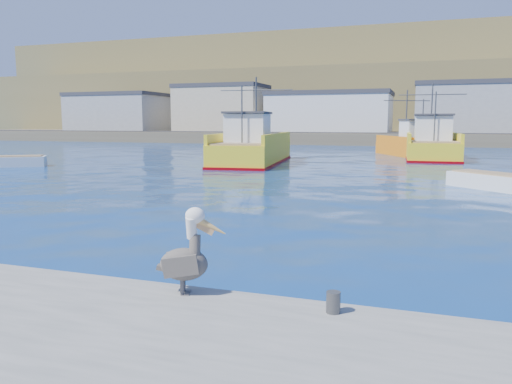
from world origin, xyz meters
TOP-DOWN VIEW (x-y plane):
  - ground at (0.00, 0.00)m, footprint 260.00×260.00m
  - dock_bollards at (0.60, -3.40)m, footprint 36.20×0.20m
  - far_shore at (0.00, 109.20)m, footprint 200.00×81.00m
  - trawler_yellow_a at (-8.41, 25.95)m, footprint 5.85×12.93m
  - trawler_yellow_b at (4.56, 35.81)m, footprint 5.66×12.14m
  - boat_orange at (2.77, 38.81)m, footprint 6.72×9.26m
  - skiff_left at (-23.51, 17.76)m, footprint 4.48×3.65m
  - skiff_mid at (7.24, 15.51)m, footprint 4.18×4.11m
  - pelican at (0.72, -3.34)m, footprint 1.08×0.64m

SIDE VIEW (x-z plane):
  - ground at x=0.00m, z-range 0.00..0.00m
  - skiff_mid at x=7.24m, z-range -0.17..0.77m
  - skiff_left at x=-23.51m, z-range -0.17..0.78m
  - dock_bollards at x=0.60m, z-range 0.50..0.80m
  - boat_orange at x=2.77m, z-range -2.02..4.11m
  - trawler_yellow_b at x=4.56m, z-range -2.22..4.37m
  - pelican at x=0.72m, z-range 0.40..1.75m
  - trawler_yellow_a at x=-8.41m, z-range -2.23..4.44m
  - far_shore at x=0.00m, z-range -3.02..20.98m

